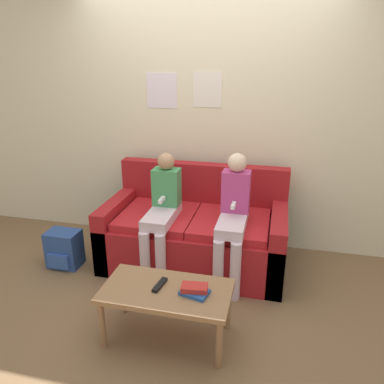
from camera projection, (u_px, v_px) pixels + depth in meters
name	position (u px, v px, depth m)	size (l,w,h in m)	color
ground_plane	(180.00, 294.00, 3.17)	(10.00, 10.00, 0.00)	brown
wall_back	(208.00, 119.00, 3.71)	(8.00, 0.06, 2.60)	beige
couch	(195.00, 233.00, 3.57)	(1.67, 0.88, 0.90)	maroon
coffee_table	(167.00, 295.00, 2.58)	(0.89, 0.47, 0.40)	#8E6642
person_left	(162.00, 210.00, 3.32)	(0.24, 0.59, 1.09)	silver
person_right	(233.00, 214.00, 3.18)	(0.24, 0.59, 1.13)	silver
tv_remote	(160.00, 285.00, 2.59)	(0.06, 0.17, 0.02)	black
book_stack	(195.00, 290.00, 2.50)	(0.21, 0.17, 0.06)	#23519E
backpack	(64.00, 249.00, 3.54)	(0.30, 0.25, 0.35)	#284789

